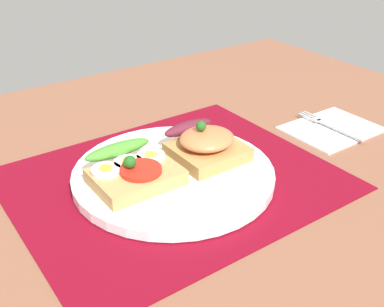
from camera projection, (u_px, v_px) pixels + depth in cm
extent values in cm
cube|color=brown|center=(174.00, 190.00, 63.68)|extent=(120.00, 90.00, 3.20)
cube|color=maroon|center=(174.00, 179.00, 62.84)|extent=(41.05, 34.17, 0.30)
cylinder|color=white|center=(174.00, 174.00, 62.44)|extent=(26.69, 26.69, 1.34)
cube|color=tan|center=(135.00, 176.00, 58.90)|extent=(10.55, 8.13, 1.87)
cylinder|color=red|center=(141.00, 170.00, 57.81)|extent=(5.19, 5.19, 0.60)
ellipsoid|color=#44882C|center=(118.00, 150.00, 61.22)|extent=(9.28, 2.20, 1.80)
sphere|color=#1E5919|center=(129.00, 162.00, 57.44)|extent=(1.60, 1.60, 1.60)
cylinder|color=white|center=(106.00, 170.00, 57.85)|extent=(3.72, 3.72, 0.50)
cylinder|color=yellow|center=(106.00, 168.00, 57.69)|extent=(1.67, 1.67, 0.16)
cylinder|color=white|center=(128.00, 163.00, 59.53)|extent=(3.72, 3.72, 0.50)
cylinder|color=yellow|center=(128.00, 160.00, 59.37)|extent=(1.67, 1.67, 0.16)
cylinder|color=white|center=(151.00, 156.00, 60.95)|extent=(3.72, 3.72, 0.50)
cylinder|color=yellow|center=(151.00, 154.00, 60.79)|extent=(1.67, 1.67, 0.16)
cube|color=#AF8245|center=(208.00, 152.00, 64.44)|extent=(9.29, 8.73, 1.88)
ellipsoid|color=#E46F40|center=(206.00, 138.00, 63.60)|extent=(7.62, 6.98, 2.28)
ellipsoid|color=#571A29|center=(188.00, 128.00, 66.97)|extent=(7.90, 2.20, 1.80)
sphere|color=#1E5919|center=(201.00, 126.00, 62.58)|extent=(1.40, 1.40, 1.40)
cube|color=white|center=(332.00, 128.00, 76.38)|extent=(14.38, 11.07, 0.60)
cube|color=#B7B7BC|center=(340.00, 130.00, 74.72)|extent=(0.80, 9.07, 0.32)
cube|color=#B7B7BC|center=(317.00, 120.00, 78.11)|extent=(1.50, 1.20, 0.32)
cube|color=#B7B7BC|center=(305.00, 117.00, 79.21)|extent=(0.32, 2.80, 0.32)
cube|color=#B7B7BC|center=(308.00, 116.00, 79.54)|extent=(0.32, 2.80, 0.32)
cube|color=#B7B7BC|center=(311.00, 115.00, 79.87)|extent=(0.32, 2.80, 0.32)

